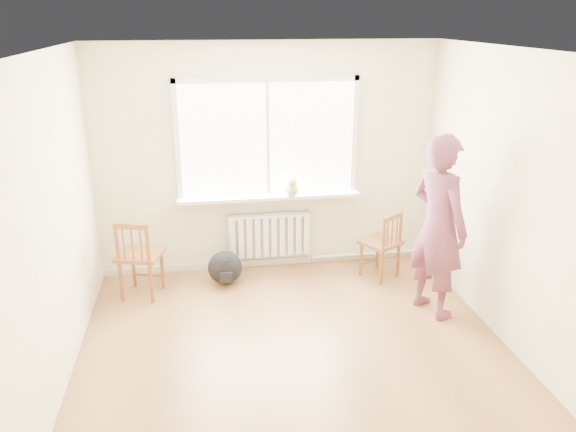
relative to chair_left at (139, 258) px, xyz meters
name	(u,v)px	position (x,y,z in m)	size (l,w,h in m)	color
floor	(301,370)	(1.50, -1.64, -0.46)	(4.50, 4.50, 0.00)	#94653C
ceiling	(304,53)	(1.50, -1.64, 2.24)	(4.50, 4.50, 0.00)	white
back_wall	(268,160)	(1.50, 0.61, 0.89)	(4.00, 0.01, 2.70)	#F3E8C2
window	(268,134)	(1.50, 0.59, 1.20)	(2.12, 0.05, 1.42)	white
windowsill	(269,197)	(1.50, 0.50, 0.47)	(2.15, 0.22, 0.04)	white
radiator	(269,234)	(1.50, 0.52, -0.02)	(1.00, 0.12, 0.55)	white
heating_pipe	(367,254)	(2.75, 0.55, -0.38)	(0.04, 0.04, 1.40)	silver
baseboard	(269,262)	(1.50, 0.60, -0.42)	(4.00, 0.03, 0.08)	beige
chair_left	(139,258)	(0.00, 0.00, 0.00)	(0.56, 0.54, 0.91)	brown
chair_right	(384,245)	(2.79, 0.03, -0.04)	(0.55, 0.55, 0.82)	brown
person	(438,227)	(3.05, -0.81, 0.49)	(0.69, 0.46, 1.90)	#CA4354
cat	(291,187)	(1.76, 0.42, 0.60)	(0.21, 0.42, 0.28)	beige
backpack	(225,267)	(0.94, 0.18, -0.26)	(0.40, 0.30, 0.40)	black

